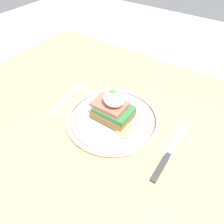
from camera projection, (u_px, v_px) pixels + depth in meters
name	position (u px, v px, depth m)	size (l,w,h in m)	color
ground_plane	(111.00, 221.00, 1.10)	(6.00, 6.00, 0.00)	#9E9993
dining_table	(110.00, 146.00, 0.68)	(1.01, 0.73, 0.73)	tan
plate	(112.00, 119.00, 0.58)	(0.25, 0.25, 0.02)	silver
sandwich	(113.00, 108.00, 0.56)	(0.13, 0.08, 0.09)	brown
fork	(68.00, 97.00, 0.66)	(0.04, 0.15, 0.00)	silver
knife	(168.00, 155.00, 0.51)	(0.02, 0.20, 0.01)	#2D2D2D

